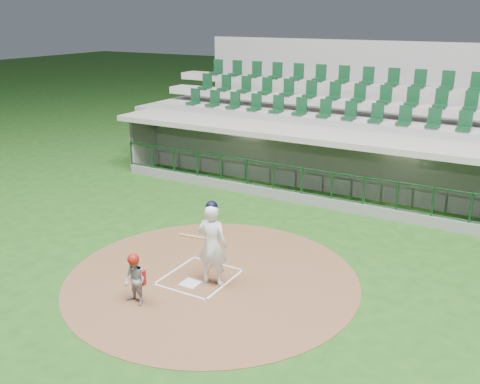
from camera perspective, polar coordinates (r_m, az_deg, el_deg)
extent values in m
plane|color=#1C4814|center=(13.63, -3.63, -8.57)|extent=(120.00, 120.00, 0.00)
cylinder|color=brown|center=(13.34, -3.01, -9.18)|extent=(7.20, 7.20, 0.01)
cube|color=silver|center=(13.11, -5.33, -9.68)|extent=(0.43, 0.43, 0.02)
cube|color=white|center=(13.80, -6.95, -8.25)|extent=(0.05, 1.80, 0.01)
cube|color=white|center=(13.04, -1.56, -9.79)|extent=(0.05, 1.80, 0.01)
cube|color=silver|center=(14.04, -2.39, -7.63)|extent=(1.55, 0.05, 0.01)
cube|color=white|center=(12.80, -6.50, -10.51)|extent=(1.55, 0.05, 0.01)
cube|color=slate|center=(20.01, 8.24, -1.36)|extent=(15.00, 3.00, 0.10)
cube|color=slate|center=(21.03, 10.04, 3.53)|extent=(15.00, 0.20, 2.70)
cube|color=#ABA898|center=(20.86, 9.96, 4.12)|extent=(13.50, 0.04, 0.90)
cube|color=gray|center=(23.26, -9.05, 5.02)|extent=(0.20, 3.00, 2.70)
cube|color=gray|center=(19.01, 8.35, 6.51)|extent=(15.40, 3.50, 0.20)
cube|color=slate|center=(18.43, 6.54, -0.75)|extent=(15.00, 0.15, 0.40)
cube|color=black|center=(17.97, 6.72, 3.99)|extent=(15.00, 0.01, 0.95)
cube|color=brown|center=(20.86, 9.35, 0.21)|extent=(12.75, 0.40, 0.45)
cube|color=white|center=(20.51, 0.74, 7.22)|extent=(1.30, 0.35, 0.04)
cube|color=white|center=(18.43, 17.34, 5.07)|extent=(1.30, 0.35, 0.04)
imported|color=maroon|center=(22.20, -0.30, 3.47)|extent=(1.29, 0.88, 1.85)
imported|color=#9C1012|center=(21.01, 6.30, 2.45)|extent=(1.16, 0.82, 1.83)
imported|color=maroon|center=(19.96, 11.77, 1.07)|extent=(0.93, 0.74, 1.67)
imported|color=maroon|center=(19.55, 20.37, 0.23)|extent=(1.76, 0.58, 1.89)
cube|color=gray|center=(22.48, 11.54, 5.19)|extent=(17.00, 6.50, 2.50)
cube|color=gray|center=(20.85, 10.41, 7.47)|extent=(16.60, 0.95, 0.30)
cube|color=#9F9990|center=(21.64, 11.36, 9.29)|extent=(16.60, 0.95, 0.30)
cube|color=gray|center=(22.46, 12.25, 10.98)|extent=(16.60, 0.95, 0.30)
cube|color=gray|center=(25.38, 14.21, 9.68)|extent=(17.00, 0.25, 5.05)
imported|color=white|center=(12.67, -2.97, -5.62)|extent=(0.80, 0.58, 2.03)
sphere|color=black|center=(12.31, -3.04, -1.57)|extent=(0.28, 0.28, 0.28)
cylinder|color=tan|center=(12.51, -4.57, -4.85)|extent=(0.58, 0.79, 0.39)
imported|color=#97979D|center=(12.21, -11.16, -9.26)|extent=(0.62, 0.51, 1.14)
sphere|color=maroon|center=(11.98, -11.32, -7.06)|extent=(0.26, 0.26, 0.26)
cube|color=#A91712|center=(12.30, -10.72, -8.83)|extent=(0.32, 0.10, 0.35)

